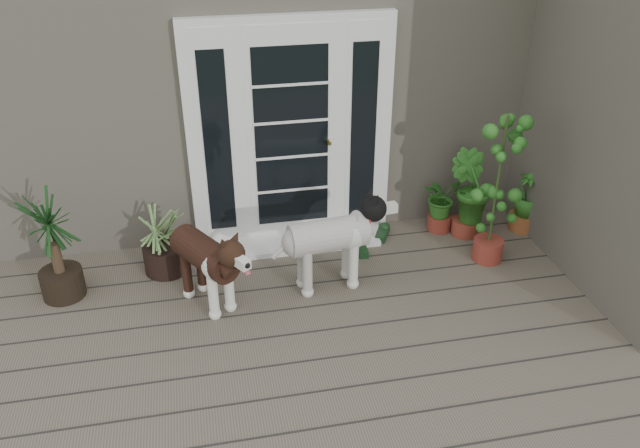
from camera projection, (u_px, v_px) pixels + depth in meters
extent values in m
cube|color=#6B5B4C|center=(371.00, 390.00, 4.62)|extent=(6.20, 4.60, 0.12)
cube|color=#665E54|center=(279.00, 40.00, 7.50)|extent=(7.40, 4.00, 3.10)
cube|color=white|center=(291.00, 134.00, 5.90)|extent=(1.90, 0.14, 2.15)
cube|color=white|center=(297.00, 242.00, 6.25)|extent=(1.60, 0.40, 0.05)
imported|color=#175217|center=(440.00, 208.00, 6.40)|extent=(0.50, 0.50, 0.49)
imported|color=#235016|center=(468.00, 205.00, 6.28)|extent=(0.62, 0.62, 0.66)
imported|color=#18551B|center=(526.00, 206.00, 6.40)|extent=(0.35, 0.35, 0.52)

